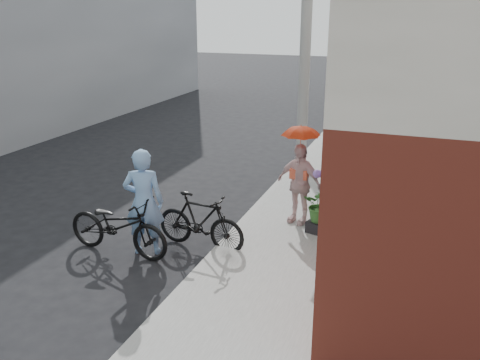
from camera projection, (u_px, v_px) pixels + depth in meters
The scene contains 11 objects.
ground at pixel (156, 258), 8.85m from camera, with size 80.00×80.00×0.00m, color black.
sidewalk at pixel (301, 228), 9.92m from camera, with size 2.20×24.00×0.12m, color gray.
curb at pixel (245, 220), 10.30m from camera, with size 0.12×24.00×0.12m, color #9E9E99.
utility_pole at pixel (306, 35), 12.69m from camera, with size 0.28×0.28×7.00m, color #9E9E99.
officer at pixel (144, 202), 8.79m from camera, with size 0.70×0.46×1.91m, color #76A2D3.
bike_left at pixel (118, 226), 8.89m from camera, with size 0.71×2.02×1.06m, color black.
bike_right at pixel (200, 221), 9.09m from camera, with size 0.49×1.74×1.04m, color black.
kimono_woman at pixel (299, 184), 9.83m from camera, with size 0.93×0.39×1.59m, color beige.
parasol at pixel (301, 128), 9.48m from camera, with size 0.71×0.71×0.62m, color #E0441A.
planter at pixel (319, 226), 9.61m from camera, with size 0.40×0.40×0.21m, color black.
potted_plant at pixel (320, 205), 9.47m from camera, with size 0.59×0.51×0.65m, color #326729.
Camera 1 is at (4.15, -6.93, 4.14)m, focal length 38.00 mm.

